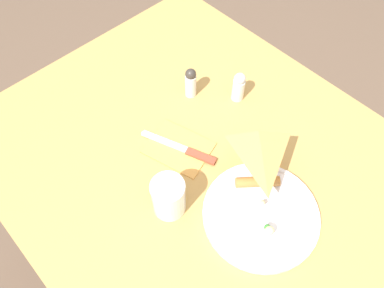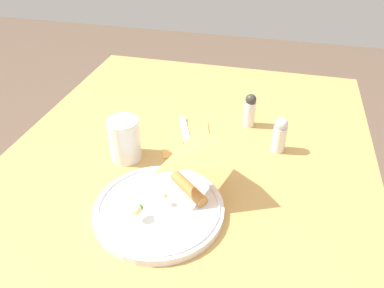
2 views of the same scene
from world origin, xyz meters
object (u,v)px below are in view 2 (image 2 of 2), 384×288
Objects in this scene: dining_table at (177,211)px; napkin_folded at (187,139)px; salt_shaker at (280,135)px; pepper_shaker at (250,110)px; milk_glass at (125,140)px; plate_pizza at (159,207)px; butter_knife at (187,140)px.

napkin_folded is at bearing 6.96° from dining_table.
salt_shaker is (0.01, -0.23, 0.04)m from napkin_folded.
pepper_shaker is at bearing -24.22° from dining_table.
dining_table is at bearing 130.75° from salt_shaker.
milk_glass is at bearing 128.67° from pepper_shaker.
plate_pizza is 0.35m from salt_shaker.
pepper_shaker is (0.10, 0.08, 0.00)m from salt_shaker.
plate_pizza is at bearing -139.46° from milk_glass.
napkin_folded is at bearing -49.45° from milk_glass.
butter_knife is at bearing -158.47° from napkin_folded.
plate_pizza is 2.79× the size of pepper_shaker.
milk_glass reaches higher than pepper_shaker.
dining_table is at bearing -173.04° from napkin_folded.
dining_table is at bearing -114.00° from milk_glass.
dining_table is 4.97× the size of plate_pizza.
dining_table is 0.19m from napkin_folded.
salt_shaker is at bearing -87.04° from napkin_folded.
salt_shaker reaches higher than dining_table.
salt_shaker is at bearing -38.56° from plate_pizza.
pepper_shaker is (0.21, -0.27, -0.00)m from milk_glass.
butter_knife is 2.21× the size of salt_shaker.
plate_pizza is at bearing 174.62° from dining_table.
milk_glass is 0.37m from salt_shaker.
dining_table is 0.21m from milk_glass.
salt_shaker reaches higher than napkin_folded.
pepper_shaker reaches higher than salt_shaker.
butter_knife is at bearing 1.76° from plate_pizza.
butter_knife is (0.25, 0.01, -0.01)m from plate_pizza.
plate_pizza reaches higher than napkin_folded.
milk_glass is 0.57× the size of napkin_folded.
milk_glass is 0.34m from pepper_shaker.
milk_glass is at bearing 40.54° from plate_pizza.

